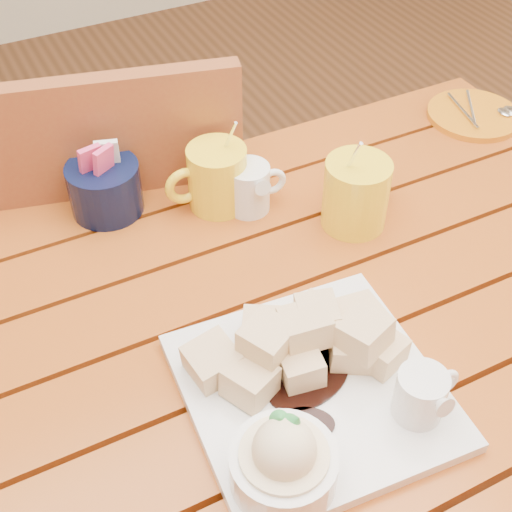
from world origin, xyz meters
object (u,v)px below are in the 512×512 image
dessert_plate (310,392)px  chair_far (114,247)px  table (281,379)px  coffee_mug_left (215,177)px  orange_saucer (474,115)px  coffee_mug_right (357,192)px

dessert_plate → chair_far: chair_far is taller
table → coffee_mug_left: bearing=83.9°
dessert_plate → chair_far: bearing=95.4°
coffee_mug_left → table: bearing=-93.0°
dessert_plate → chair_far: (-0.06, 0.61, -0.26)m
orange_saucer → dessert_plate: bearing=-145.0°
orange_saucer → table: bearing=-152.7°
dessert_plate → coffee_mug_right: (0.22, 0.26, 0.02)m
coffee_mug_left → chair_far: bearing=121.1°
coffee_mug_right → dessert_plate: bearing=-153.9°
chair_far → orange_saucer: bearing=175.2°
orange_saucer → chair_far: size_ratio=0.17×
table → orange_saucer: (0.53, 0.27, 0.11)m
table → orange_saucer: 0.61m
table → coffee_mug_left: 0.31m
coffee_mug_right → orange_saucer: (0.34, 0.14, -0.05)m
table → coffee_mug_right: (0.19, 0.14, 0.16)m
table → coffee_mug_right: coffee_mug_right is taller
table → orange_saucer: orange_saucer is taller
dessert_plate → coffee_mug_right: coffee_mug_right is taller
table → dessert_plate: (-0.03, -0.12, 0.14)m
table → coffee_mug_left: size_ratio=8.17×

